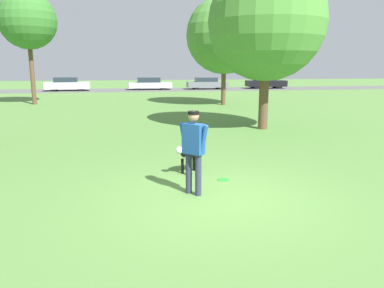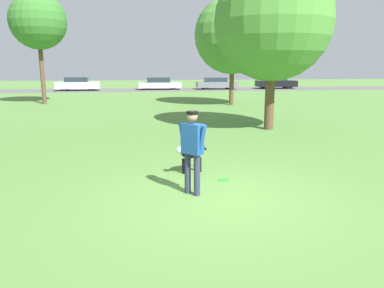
{
  "view_description": "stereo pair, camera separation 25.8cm",
  "coord_description": "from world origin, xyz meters",
  "px_view_note": "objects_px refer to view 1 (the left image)",
  "views": [
    {
      "loc": [
        -1.73,
        -7.01,
        2.64
      ],
      "look_at": [
        -0.37,
        1.09,
        0.9
      ],
      "focal_mm": 35.0,
      "sensor_mm": 36.0,
      "label": 1
    },
    {
      "loc": [
        -1.48,
        -7.04,
        2.64
      ],
      "look_at": [
        -0.37,
        1.09,
        0.9
      ],
      "focal_mm": 35.0,
      "sensor_mm": 36.0,
      "label": 2
    }
  ],
  "objects_px": {
    "dog": "(190,153)",
    "parked_car_white": "(67,84)",
    "frisbee": "(224,180)",
    "parked_car_grey": "(207,83)",
    "parked_car_black": "(266,82)",
    "tree_far_left": "(28,21)",
    "person": "(194,145)",
    "tree_far_right": "(224,35)",
    "parked_car_silver": "(150,84)",
    "tree_near_right": "(267,22)"
  },
  "relations": [
    {
      "from": "dog",
      "to": "parked_car_white",
      "type": "xyz_separation_m",
      "value": [
        -7.65,
        31.55,
        0.17
      ]
    },
    {
      "from": "frisbee",
      "to": "parked_car_grey",
      "type": "distance_m",
      "value": 33.25
    },
    {
      "from": "parked_car_black",
      "to": "frisbee",
      "type": "bearing_deg",
      "value": -110.88
    },
    {
      "from": "dog",
      "to": "tree_far_left",
      "type": "distance_m",
      "value": 20.29
    },
    {
      "from": "frisbee",
      "to": "parked_car_black",
      "type": "relative_size",
      "value": 0.06
    },
    {
      "from": "dog",
      "to": "parked_car_white",
      "type": "bearing_deg",
      "value": -111.6
    },
    {
      "from": "person",
      "to": "tree_far_right",
      "type": "bearing_deg",
      "value": 119.92
    },
    {
      "from": "dog",
      "to": "tree_far_right",
      "type": "height_order",
      "value": "tree_far_right"
    },
    {
      "from": "frisbee",
      "to": "dog",
      "type": "bearing_deg",
      "value": 134.14
    },
    {
      "from": "parked_car_white",
      "to": "parked_car_silver",
      "type": "relative_size",
      "value": 0.96
    },
    {
      "from": "person",
      "to": "tree_near_right",
      "type": "bearing_deg",
      "value": 106.67
    },
    {
      "from": "person",
      "to": "parked_car_white",
      "type": "relative_size",
      "value": 0.39
    },
    {
      "from": "tree_near_right",
      "to": "parked_car_silver",
      "type": "relative_size",
      "value": 1.44
    },
    {
      "from": "person",
      "to": "tree_far_left",
      "type": "bearing_deg",
      "value": 157.3
    },
    {
      "from": "parked_car_grey",
      "to": "parked_car_black",
      "type": "relative_size",
      "value": 1.0
    },
    {
      "from": "parked_car_grey",
      "to": "parked_car_black",
      "type": "bearing_deg",
      "value": 1.69
    },
    {
      "from": "tree_far_left",
      "to": "frisbee",
      "type": "bearing_deg",
      "value": -65.7
    },
    {
      "from": "person",
      "to": "tree_far_left",
      "type": "height_order",
      "value": "tree_far_left"
    },
    {
      "from": "parked_car_silver",
      "to": "parked_car_black",
      "type": "bearing_deg",
      "value": -1.48
    },
    {
      "from": "parked_car_grey",
      "to": "parked_car_black",
      "type": "xyz_separation_m",
      "value": [
        6.85,
        0.16,
        0.04
      ]
    },
    {
      "from": "tree_far_left",
      "to": "tree_near_right",
      "type": "relative_size",
      "value": 1.1
    },
    {
      "from": "parked_car_white",
      "to": "parked_car_black",
      "type": "xyz_separation_m",
      "value": [
        21.59,
        0.53,
        -0.01
      ]
    },
    {
      "from": "parked_car_white",
      "to": "parked_car_silver",
      "type": "xyz_separation_m",
      "value": [
        8.46,
        0.49,
        -0.05
      ]
    },
    {
      "from": "person",
      "to": "dog",
      "type": "height_order",
      "value": "person"
    },
    {
      "from": "tree_far_left",
      "to": "parked_car_white",
      "type": "bearing_deg",
      "value": 89.41
    },
    {
      "from": "tree_far_right",
      "to": "parked_car_white",
      "type": "relative_size",
      "value": 1.58
    },
    {
      "from": "person",
      "to": "tree_near_right",
      "type": "distance_m",
      "value": 9.24
    },
    {
      "from": "parked_car_silver",
      "to": "parked_car_black",
      "type": "xyz_separation_m",
      "value": [
        13.12,
        0.03,
        0.04
      ]
    },
    {
      "from": "parked_car_grey",
      "to": "dog",
      "type": "bearing_deg",
      "value": -102.18
    },
    {
      "from": "tree_near_right",
      "to": "parked_car_silver",
      "type": "height_order",
      "value": "tree_near_right"
    },
    {
      "from": "frisbee",
      "to": "tree_far_left",
      "type": "bearing_deg",
      "value": 114.3
    },
    {
      "from": "tree_far_left",
      "to": "dog",
      "type": "bearing_deg",
      "value": -66.68
    },
    {
      "from": "parked_car_silver",
      "to": "parked_car_black",
      "type": "relative_size",
      "value": 1.04
    },
    {
      "from": "dog",
      "to": "parked_car_silver",
      "type": "height_order",
      "value": "parked_car_silver"
    },
    {
      "from": "tree_far_left",
      "to": "parked_car_grey",
      "type": "bearing_deg",
      "value": 42.93
    },
    {
      "from": "tree_far_right",
      "to": "parked_car_white",
      "type": "bearing_deg",
      "value": 128.13
    },
    {
      "from": "dog",
      "to": "parked_car_black",
      "type": "height_order",
      "value": "parked_car_black"
    },
    {
      "from": "tree_near_right",
      "to": "parked_car_silver",
      "type": "xyz_separation_m",
      "value": [
        -3.26,
        26.07,
        -3.67
      ]
    },
    {
      "from": "person",
      "to": "parked_car_black",
      "type": "height_order",
      "value": "person"
    },
    {
      "from": "frisbee",
      "to": "parked_car_white",
      "type": "height_order",
      "value": "parked_car_white"
    },
    {
      "from": "frisbee",
      "to": "tree_far_left",
      "type": "relative_size",
      "value": 0.04
    },
    {
      "from": "parked_car_white",
      "to": "tree_far_right",
      "type": "bearing_deg",
      "value": -53.95
    },
    {
      "from": "dog",
      "to": "tree_far_right",
      "type": "distance_m",
      "value": 16.87
    },
    {
      "from": "parked_car_white",
      "to": "parked_car_black",
      "type": "relative_size",
      "value": 1.0
    },
    {
      "from": "tree_far_left",
      "to": "parked_car_black",
      "type": "bearing_deg",
      "value": 32.8
    },
    {
      "from": "tree_far_left",
      "to": "parked_car_white",
      "type": "height_order",
      "value": "tree_far_left"
    },
    {
      "from": "person",
      "to": "frisbee",
      "type": "bearing_deg",
      "value": 90.33
    },
    {
      "from": "frisbee",
      "to": "parked_car_black",
      "type": "xyz_separation_m",
      "value": [
        13.24,
        32.79,
        0.67
      ]
    },
    {
      "from": "tree_near_right",
      "to": "parked_car_grey",
      "type": "relative_size",
      "value": 1.5
    },
    {
      "from": "person",
      "to": "parked_car_silver",
      "type": "height_order",
      "value": "person"
    }
  ]
}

